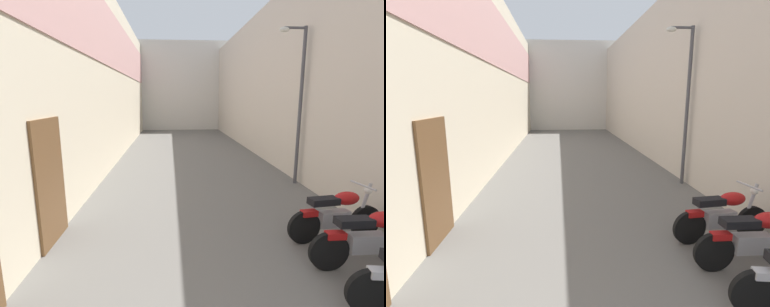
# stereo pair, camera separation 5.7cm
# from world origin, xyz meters

# --- Properties ---
(ground_plane) EXTENTS (39.24, 39.24, 0.00)m
(ground_plane) POSITION_xyz_m (0.00, 9.62, 0.00)
(ground_plane) COLOR #66635E
(building_left) EXTENTS (0.45, 23.24, 6.46)m
(building_left) POSITION_xyz_m (-3.20, 11.56, 3.26)
(building_left) COLOR beige
(building_left) RESTS_ON ground
(building_right) EXTENTS (0.45, 23.24, 6.18)m
(building_right) POSITION_xyz_m (3.21, 11.61, 3.09)
(building_right) COLOR beige
(building_right) RESTS_ON ground
(building_far_end) EXTENTS (9.01, 2.00, 6.79)m
(building_far_end) POSITION_xyz_m (0.00, 24.24, 3.40)
(building_far_end) COLOR beige
(building_far_end) RESTS_ON ground
(motorcycle_fourth) EXTENTS (1.85, 0.58, 1.04)m
(motorcycle_fourth) POSITION_xyz_m (2.07, 4.35, 0.50)
(motorcycle_fourth) COLOR black
(motorcycle_fourth) RESTS_ON ground
(motorcycle_fifth) EXTENTS (1.85, 0.58, 1.04)m
(motorcycle_fifth) POSITION_xyz_m (2.07, 5.22, 0.50)
(motorcycle_fifth) COLOR black
(motorcycle_fifth) RESTS_ON ground
(street_lamp) EXTENTS (0.79, 0.18, 4.45)m
(street_lamp) POSITION_xyz_m (2.76, 8.65, 2.62)
(street_lamp) COLOR #47474C
(street_lamp) RESTS_ON ground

